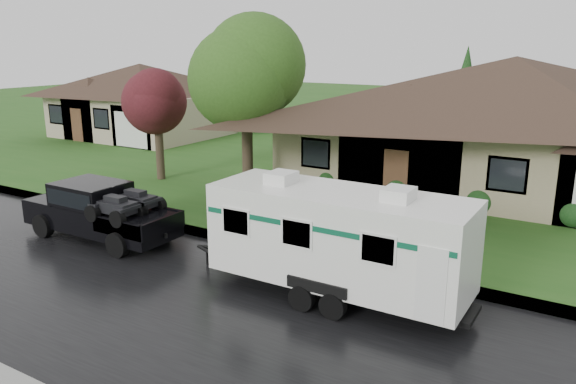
% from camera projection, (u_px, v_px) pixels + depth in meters
% --- Properties ---
extents(ground, '(140.00, 140.00, 0.00)m').
position_uv_depth(ground, '(314.00, 297.00, 14.37)').
color(ground, '#26551A').
rests_on(ground, ground).
extents(road, '(140.00, 8.00, 0.01)m').
position_uv_depth(road, '(271.00, 329.00, 12.72)').
color(road, black).
rests_on(road, ground).
extents(curb, '(140.00, 0.50, 0.15)m').
position_uv_depth(curb, '(351.00, 265.00, 16.21)').
color(curb, gray).
rests_on(curb, ground).
extents(lawn, '(140.00, 26.00, 0.15)m').
position_uv_depth(lawn, '(464.00, 177.00, 26.76)').
color(lawn, '#26551A').
rests_on(lawn, ground).
extents(house_main, '(19.44, 10.80, 6.90)m').
position_uv_depth(house_main, '(518.00, 109.00, 23.75)').
color(house_main, gray).
rests_on(house_main, lawn).
extents(house_far, '(10.80, 8.64, 5.80)m').
position_uv_depth(house_far, '(142.00, 94.00, 37.60)').
color(house_far, '#BBAC8B').
rests_on(house_far, lawn).
extents(tree_left_green, '(4.26, 4.26, 7.05)m').
position_uv_depth(tree_left_green, '(246.00, 75.00, 22.52)').
color(tree_left_green, '#382B1E').
rests_on(tree_left_green, lawn).
extents(tree_red, '(3.13, 3.13, 5.17)m').
position_uv_depth(tree_red, '(157.00, 101.00, 25.26)').
color(tree_red, '#382B1E').
rests_on(tree_red, lawn).
extents(shrub_row, '(13.60, 1.00, 1.00)m').
position_uv_depth(shrub_row, '(480.00, 199.00, 20.90)').
color(shrub_row, '#143814').
rests_on(shrub_row, lawn).
extents(pickup_truck, '(5.58, 2.12, 1.86)m').
position_uv_depth(pickup_truck, '(98.00, 209.00, 18.48)').
color(pickup_truck, black).
rests_on(pickup_truck, ground).
extents(travel_trailer, '(6.88, 2.42, 3.09)m').
position_uv_depth(travel_trailer, '(339.00, 237.00, 13.92)').
color(travel_trailer, white).
rests_on(travel_trailer, ground).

